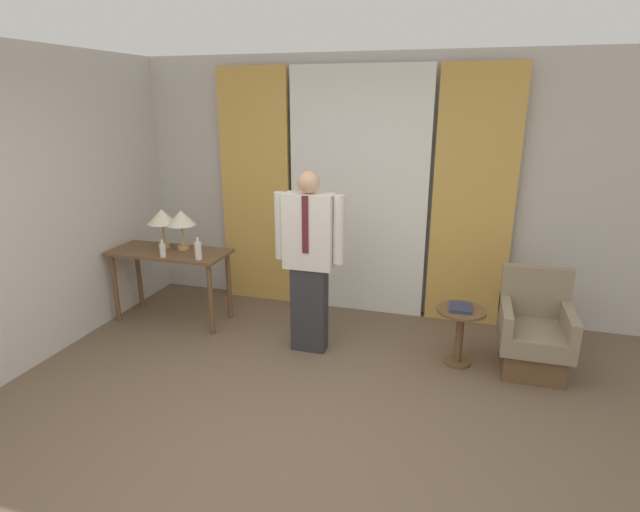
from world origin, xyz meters
name	(u,v)px	position (x,y,z in m)	size (l,w,h in m)	color
ground_plane	(267,464)	(0.00, 0.00, 0.00)	(16.00, 16.00, 0.00)	brown
wall_back	(361,187)	(0.00, 2.76, 1.35)	(10.00, 0.06, 2.70)	beige
curtain_sheer_center	(358,195)	(0.00, 2.63, 1.29)	(1.46, 0.06, 2.58)	white
curtain_drape_left	(255,189)	(-1.16, 2.63, 1.29)	(0.79, 0.06, 2.58)	gold
curtain_drape_right	(473,201)	(1.16, 2.63, 1.29)	(0.79, 0.06, 2.58)	gold
desk	(170,262)	(-1.78, 1.80, 0.64)	(1.22, 0.52, 0.76)	brown
table_lamp_left	(162,218)	(-1.89, 1.89, 1.08)	(0.29, 0.29, 0.41)	tan
table_lamp_right	(181,219)	(-1.67, 1.89, 1.08)	(0.29, 0.29, 0.41)	tan
bottle_near_edge	(163,250)	(-1.72, 1.60, 0.83)	(0.06, 0.06, 0.17)	silver
bottle_by_lamp	(198,250)	(-1.35, 1.63, 0.85)	(0.07, 0.07, 0.22)	silver
person	(309,257)	(-0.21, 1.58, 0.91)	(0.63, 0.21, 1.67)	#2D2D33
armchair	(534,335)	(1.75, 1.78, 0.31)	(0.57, 0.64, 0.86)	brown
side_table	(460,327)	(1.14, 1.68, 0.35)	(0.42, 0.42, 0.52)	brown
book	(460,308)	(1.12, 1.67, 0.54)	(0.18, 0.22, 0.03)	#2D334C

